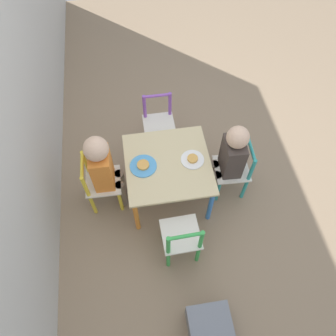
% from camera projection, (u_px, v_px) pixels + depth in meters
% --- Properties ---
extents(ground_plane, '(6.00, 6.00, 0.00)m').
position_uv_depth(ground_plane, '(168.00, 192.00, 2.72)').
color(ground_plane, '#8C755B').
extents(kids_table, '(0.62, 0.62, 0.43)m').
position_uv_depth(kids_table, '(168.00, 167.00, 2.41)').
color(kids_table, beige).
rests_on(kids_table, ground_plane).
extents(chair_yellow, '(0.27, 0.27, 0.53)m').
position_uv_depth(chair_yellow, '(101.00, 183.00, 2.47)').
color(chair_yellow, silver).
rests_on(chair_yellow, ground_plane).
extents(chair_teal, '(0.27, 0.27, 0.53)m').
position_uv_depth(chair_teal, '(234.00, 170.00, 2.53)').
color(chair_teal, silver).
rests_on(chair_teal, ground_plane).
extents(chair_green, '(0.27, 0.27, 0.53)m').
position_uv_depth(chair_green, '(181.00, 239.00, 2.23)').
color(chair_green, silver).
rests_on(chair_green, ground_plane).
extents(chair_purple, '(0.26, 0.26, 0.53)m').
position_uv_depth(chair_purple, '(159.00, 125.00, 2.78)').
color(chair_purple, silver).
rests_on(chair_purple, ground_plane).
extents(child_back, '(0.20, 0.22, 0.77)m').
position_uv_depth(child_back, '(104.00, 167.00, 2.30)').
color(child_back, '#7A6B5B').
rests_on(child_back, ground_plane).
extents(child_front, '(0.21, 0.22, 0.75)m').
position_uv_depth(child_front, '(230.00, 157.00, 2.37)').
color(child_front, '#7A6B5B').
rests_on(child_front, ground_plane).
extents(plate_back, '(0.19, 0.19, 0.03)m').
position_uv_depth(plate_back, '(143.00, 166.00, 2.34)').
color(plate_back, '#4C9EE0').
rests_on(plate_back, kids_table).
extents(plate_front, '(0.17, 0.17, 0.03)m').
position_uv_depth(plate_front, '(192.00, 159.00, 2.37)').
color(plate_front, white).
rests_on(plate_front, kids_table).
extents(storage_bin, '(0.30, 0.27, 0.19)m').
position_uv_depth(storage_bin, '(210.00, 331.00, 2.07)').
color(storage_bin, slate).
rests_on(storage_bin, ground_plane).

